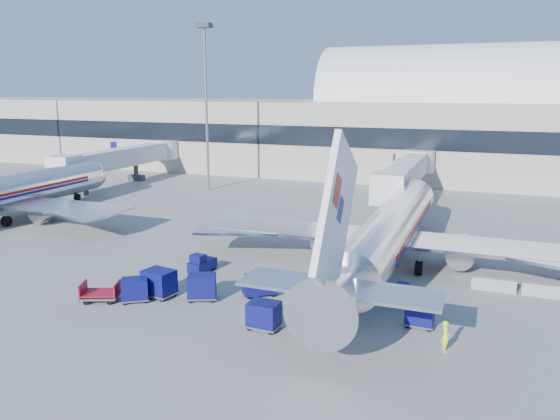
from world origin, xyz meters
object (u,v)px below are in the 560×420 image
at_px(jetbridge_near, 407,172).
at_px(tug_lead, 258,286).
at_px(cart_train_a, 202,286).
at_px(cart_open_red, 101,294).
at_px(barrier_mid, 545,290).
at_px(jetbridge_mid, 126,157).
at_px(airliner_main, 388,232).
at_px(barrier_near, 494,284).
at_px(ramp_worker, 445,336).
at_px(cart_solo_near, 264,315).
at_px(cart_train_c, 135,289).
at_px(cart_solo_far, 420,314).
at_px(mast_west, 206,83).
at_px(cart_train_b, 159,282).
at_px(tug_left, 201,264).
at_px(tug_right, 409,296).

xyz_separation_m(jetbridge_near, tug_lead, (-4.78, -35.72, -3.23)).
height_order(cart_train_a, cart_open_red, cart_train_a).
bearing_deg(barrier_mid, cart_train_a, -157.64).
bearing_deg(jetbridge_mid, cart_open_red, -55.60).
xyz_separation_m(airliner_main, cart_train_a, (-10.47, -11.46, -2.00)).
height_order(jetbridge_near, jetbridge_mid, same).
distance_m(barrier_near, tug_lead, 16.68).
bearing_deg(ramp_worker, cart_open_red, 73.19).
bearing_deg(ramp_worker, cart_solo_near, 76.08).
bearing_deg(cart_train_c, cart_solo_far, -25.53).
distance_m(jetbridge_mid, cart_train_a, 50.86).
relative_size(airliner_main, ramp_worker, 21.20).
height_order(mast_west, tug_lead, mast_west).
height_order(cart_train_b, cart_open_red, cart_train_b).
relative_size(airliner_main, jetbridge_mid, 1.35).
relative_size(airliner_main, cart_solo_near, 19.17).
relative_size(jetbridge_near, cart_train_a, 11.38).
distance_m(jetbridge_near, jetbridge_mid, 42.00).
height_order(cart_train_a, cart_solo_near, cart_train_a).
distance_m(mast_west, cart_train_c, 44.09).
xyz_separation_m(jetbridge_near, cart_train_a, (-8.06, -37.76, -3.00)).
xyz_separation_m(jetbridge_mid, barrier_mid, (55.70, -28.81, -3.48)).
xyz_separation_m(tug_left, ramp_worker, (18.84, -6.80, 0.18)).
height_order(mast_west, cart_solo_far, mast_west).
height_order(jetbridge_mid, cart_solo_far, jetbridge_mid).
bearing_deg(cart_open_red, jetbridge_near, 48.06).
relative_size(jetbridge_near, cart_solo_near, 14.15).
bearing_deg(airliner_main, cart_open_red, -139.64).
relative_size(jetbridge_near, cart_solo_far, 15.69).
bearing_deg(tug_right, cart_solo_near, -133.58).
xyz_separation_m(jetbridge_mid, ramp_worker, (49.96, -39.59, -3.05)).
relative_size(tug_left, cart_open_red, 0.87).
xyz_separation_m(barrier_mid, cart_train_c, (-25.82, -10.85, 0.39)).
xyz_separation_m(jetbridge_mid, tug_lead, (37.22, -35.72, -3.23)).
relative_size(tug_lead, cart_train_a, 1.07).
xyz_separation_m(mast_west, tug_left, (16.71, -31.99, -14.09)).
distance_m(airliner_main, cart_train_c, 19.84).
bearing_deg(tug_right, cart_open_red, -156.27).
relative_size(cart_train_a, ramp_worker, 1.38).
xyz_separation_m(jetbridge_near, cart_train_b, (-11.08, -38.33, -2.92)).
xyz_separation_m(barrier_near, cart_open_red, (-24.68, -11.67, 0.01)).
bearing_deg(jetbridge_near, airliner_main, -84.78).
xyz_separation_m(jetbridge_near, barrier_near, (10.40, -28.81, -3.48)).
xyz_separation_m(tug_right, cart_train_b, (-16.26, -4.44, 0.34)).
bearing_deg(tug_left, airliner_main, -55.26).
distance_m(tug_lead, tug_left, 6.77).
height_order(jetbridge_near, mast_west, mast_west).
xyz_separation_m(tug_lead, cart_solo_near, (2.43, -4.81, 0.19)).
bearing_deg(mast_west, barrier_near, -36.38).
relative_size(cart_train_a, cart_solo_far, 1.38).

